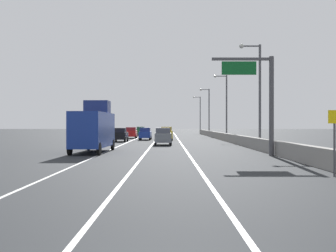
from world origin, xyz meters
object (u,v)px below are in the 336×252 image
object	(u,v)px
overhead_sign_gantry	(260,93)
lamp_post_right_third	(223,102)
car_red_0	(130,133)
car_gray_3	(161,136)
lamp_post_right_fifth	(198,112)
car_yellow_1	(165,134)
car_green_2	(139,131)
lamp_post_right_fourth	(206,109)
car_black_4	(119,135)
speed_advisory_sign	(333,138)
lamp_post_right_second	(256,89)
car_blue_5	(144,134)
box_truck	(92,128)

from	to	relation	value
overhead_sign_gantry	lamp_post_right_third	world-z (taller)	lamp_post_right_third
car_red_0	car_gray_3	size ratio (longest dim) A/B	1.13
lamp_post_right_fifth	car_yellow_1	size ratio (longest dim) A/B	2.19
car_yellow_1	car_green_2	world-z (taller)	car_yellow_1
lamp_post_right_fourth	lamp_post_right_fifth	xyz separation A→B (m)	(0.01, 24.56, 0.00)
lamp_post_right_third	car_black_4	size ratio (longest dim) A/B	2.42
speed_advisory_sign	lamp_post_right_third	world-z (taller)	lamp_post_right_third
car_yellow_1	car_green_2	distance (m)	31.39
lamp_post_right_second	car_red_0	world-z (taller)	lamp_post_right_second
car_red_0	car_black_4	bearing A→B (deg)	-91.02
overhead_sign_gantry	car_green_2	xyz separation A→B (m)	(-13.15, 61.00, -3.78)
car_black_4	overhead_sign_gantry	bearing A→B (deg)	-61.97
car_black_4	car_blue_5	world-z (taller)	car_black_4
lamp_post_right_second	car_green_2	distance (m)	54.40
car_yellow_1	car_blue_5	xyz separation A→B (m)	(-3.25, 2.38, -0.08)
car_blue_5	car_gray_3	bearing A→B (deg)	-79.70
lamp_post_right_second	lamp_post_right_fourth	xyz separation A→B (m)	(-0.01, 49.12, 0.00)
speed_advisory_sign	car_blue_5	xyz separation A→B (m)	(-11.02, 44.97, -0.82)
lamp_post_right_third	car_gray_3	size ratio (longest dim) A/B	2.44
car_gray_3	box_truck	distance (m)	13.94
lamp_post_right_fourth	lamp_post_right_fifth	size ratio (longest dim) A/B	1.00
lamp_post_right_fifth	car_yellow_1	xyz separation A→B (m)	(-8.94, -52.39, -4.82)
car_gray_3	car_blue_5	xyz separation A→B (m)	(-2.93, 16.12, -0.04)
car_blue_5	car_green_2	bearing A→B (deg)	95.16
speed_advisory_sign	car_red_0	bearing A→B (deg)	104.87
car_black_4	car_blue_5	size ratio (longest dim) A/B	0.94
lamp_post_right_third	car_red_0	bearing A→B (deg)	157.53
overhead_sign_gantry	box_truck	bearing A→B (deg)	164.28
lamp_post_right_second	car_yellow_1	size ratio (longest dim) A/B	2.19
lamp_post_right_second	lamp_post_right_fifth	bearing A→B (deg)	90.00
overhead_sign_gantry	car_gray_3	distance (m)	18.50
lamp_post_right_fifth	overhead_sign_gantry	bearing A→B (deg)	-91.12
lamp_post_right_third	lamp_post_right_fifth	bearing A→B (deg)	90.32
speed_advisory_sign	box_truck	world-z (taller)	box_truck
lamp_post_right_second	car_black_4	world-z (taller)	lamp_post_right_second
lamp_post_right_fourth	car_yellow_1	bearing A→B (deg)	-107.78
lamp_post_right_third	car_green_2	size ratio (longest dim) A/B	2.23
car_red_0	box_truck	world-z (taller)	box_truck
car_gray_3	lamp_post_right_fifth	bearing A→B (deg)	82.03
overhead_sign_gantry	car_red_0	size ratio (longest dim) A/B	1.59
car_yellow_1	lamp_post_right_second	bearing A→B (deg)	-67.25
car_blue_5	box_truck	size ratio (longest dim) A/B	0.56
lamp_post_right_second	car_blue_5	world-z (taller)	lamp_post_right_second
lamp_post_right_fifth	lamp_post_right_fourth	bearing A→B (deg)	-90.03
lamp_post_right_fourth	car_black_4	world-z (taller)	lamp_post_right_fourth
lamp_post_right_fourth	lamp_post_right_fifth	distance (m)	24.56
overhead_sign_gantry	speed_advisory_sign	distance (m)	12.78
lamp_post_right_fifth	car_red_0	size ratio (longest dim) A/B	2.15
box_truck	car_green_2	bearing A→B (deg)	89.78
lamp_post_right_second	car_red_0	size ratio (longest dim) A/B	2.15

